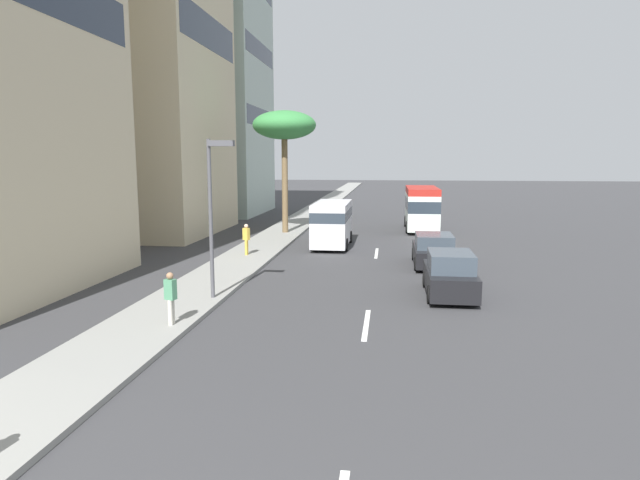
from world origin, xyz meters
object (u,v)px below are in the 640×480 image
pedestrian_mid_block (171,296)px  street_lamp (214,199)px  car_second (450,275)px  pedestrian_near_lamp (246,238)px  minibus_lead (422,207)px  palm_tree (284,127)px  car_fourth (434,251)px  van_third (332,221)px

pedestrian_mid_block → street_lamp: 4.25m
pedestrian_mid_block → car_second: bearing=-130.9°
pedestrian_mid_block → street_lamp: bearing=-77.2°
pedestrian_mid_block → pedestrian_near_lamp: bearing=-67.4°
pedestrian_near_lamp → car_second: bearing=-11.4°
minibus_lead → pedestrian_near_lamp: (-12.42, 9.63, -0.66)m
palm_tree → street_lamp: 18.00m
pedestrian_near_lamp → minibus_lead: bearing=76.1°
pedestrian_near_lamp → pedestrian_mid_block: (-12.00, -0.89, -0.01)m
car_second → palm_tree: palm_tree is taller
minibus_lead → car_fourth: 13.47m
minibus_lead → van_third: (-8.21, 5.60, -0.21)m
minibus_lead → van_third: bearing=145.7°
street_lamp → car_second: bearing=-77.3°
minibus_lead → pedestrian_near_lamp: minibus_lead is taller
street_lamp → palm_tree: bearing=2.9°
minibus_lead → pedestrian_near_lamp: size_ratio=4.07×
pedestrian_mid_block → street_lamp: size_ratio=0.28×
minibus_lead → pedestrian_near_lamp: bearing=142.2°
pedestrian_near_lamp → palm_tree: (8.92, -0.33, 6.16)m
palm_tree → street_lamp: palm_tree is taller
van_third → car_fourth: 7.57m
palm_tree → street_lamp: size_ratio=1.44×
pedestrian_mid_block → palm_tree: palm_tree is taller
pedestrian_mid_block → palm_tree: (20.91, 0.56, 6.17)m
van_third → palm_tree: size_ratio=0.65×
minibus_lead → car_second: 19.26m
car_second → pedestrian_mid_block: 10.15m
pedestrian_mid_block → street_lamp: street_lamp is taller
van_third → street_lamp: street_lamp is taller
car_fourth → street_lamp: bearing=133.0°
minibus_lead → van_third: 9.94m
van_third → street_lamp: 13.42m
van_third → street_lamp: size_ratio=0.94×
car_second → car_fourth: 5.81m
car_fourth → pedestrian_mid_block: pedestrian_mid_block is taller
minibus_lead → street_lamp: (-21.14, 8.42, 2.02)m
car_second → street_lamp: street_lamp is taller
car_second → palm_tree: 19.36m
car_second → palm_tree: bearing=30.5°
van_third → car_second: bearing=26.8°
van_third → palm_tree: 8.28m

